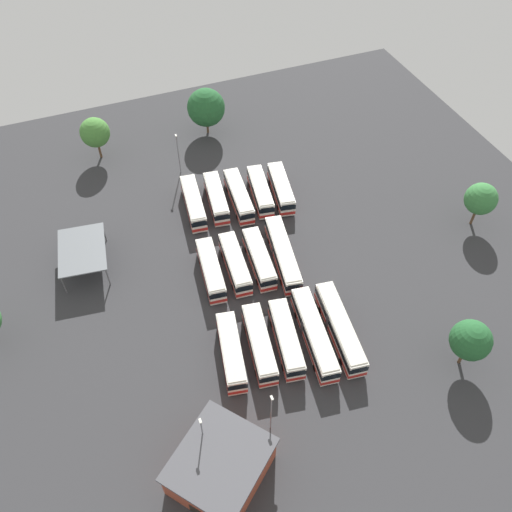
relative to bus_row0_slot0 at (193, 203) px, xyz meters
name	(u,v)px	position (x,y,z in m)	size (l,w,h in m)	color
ground_plane	(259,267)	(15.95, 5.83, -1.80)	(108.63, 108.63, 0.00)	#333335
bus_row0_slot0	(193,203)	(0.00, 0.00, 0.00)	(11.85, 3.95, 3.40)	silver
bus_row0_slot1	(216,198)	(0.27, 4.03, 0.00)	(11.20, 4.08, 3.40)	silver
bus_row0_slot2	(239,196)	(1.19, 7.81, 0.00)	(11.98, 3.75, 3.40)	silver
bus_row0_slot3	(260,191)	(1.41, 11.72, 0.00)	(11.23, 4.38, 3.40)	silver
bus_row0_slot4	(281,188)	(2.00, 15.41, 0.00)	(11.41, 4.62, 3.40)	silver
bus_row1_slot0	(211,270)	(15.33, -1.88, 0.00)	(11.24, 3.87, 3.40)	silver
bus_row1_slot1	(235,264)	(15.48, 1.98, 0.00)	(11.22, 3.61, 3.40)	silver
bus_row1_slot2	(259,259)	(15.88, 5.80, 0.00)	(11.25, 3.75, 3.40)	silver
bus_row1_slot3	(283,254)	(16.29, 9.59, 0.00)	(14.51, 4.95, 3.40)	silver
bus_row2_slot0	(231,352)	(29.98, -3.81, 0.00)	(11.44, 4.67, 3.40)	silver
bus_row2_slot1	(259,344)	(30.17, 0.19, 0.00)	(11.87, 4.40, 3.40)	silver
bus_row2_slot2	(286,339)	(30.74, 3.88, 0.00)	(11.82, 4.60, 3.40)	silver
bus_row2_slot3	(314,334)	(31.37, 7.79, 0.00)	(14.50, 4.54, 3.40)	silver
bus_row2_slot4	(340,328)	(31.79, 11.52, 0.00)	(14.49, 4.41, 3.40)	silver
depot_building	(220,467)	(44.08, -10.11, 0.66)	(14.13, 14.31, 4.88)	#99422D
maintenance_shelter	(82,250)	(5.85, -19.32, 1.85)	(10.91, 8.25, 3.82)	slate
lamp_post_by_building	(178,152)	(-10.89, 0.70, 2.75)	(0.56, 0.28, 8.28)	slate
lamp_post_near_entrance	(203,435)	(40.67, -10.96, 2.76)	(0.56, 0.28, 8.30)	slate
lamp_post_mid_lot	(271,412)	(40.88, -2.58, 2.62)	(0.56, 0.28, 8.01)	slate
tree_north_edge	(206,108)	(-21.00, 9.28, 3.91)	(7.36, 7.36, 9.40)	brown
tree_west_edge	(471,340)	(41.65, 24.79, 3.63)	(5.39, 5.39, 8.15)	brown
tree_northeast	(481,199)	(20.00, 42.67, 3.76)	(5.25, 5.25, 8.20)	brown
tree_northwest	(95,133)	(-20.79, -12.24, 3.80)	(5.48, 5.48, 8.36)	brown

